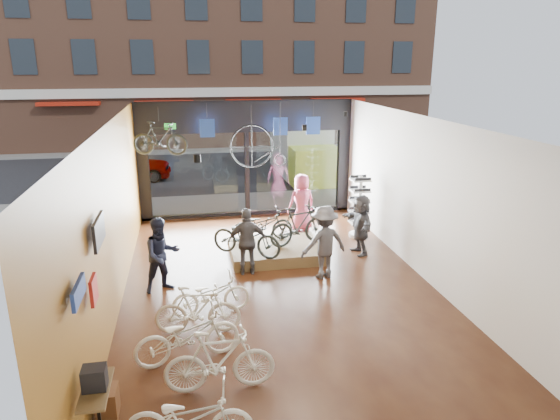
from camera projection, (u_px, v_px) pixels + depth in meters
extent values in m
cube|color=black|center=(281.00, 291.00, 11.34)|extent=(7.00, 12.00, 0.04)
cube|color=black|center=(281.00, 121.00, 10.24)|extent=(7.00, 12.00, 0.04)
cube|color=#8D5C1F|center=(112.00, 220.00, 10.16)|extent=(0.04, 12.00, 3.80)
cube|color=beige|center=(432.00, 202.00, 11.42)|extent=(0.04, 12.00, 3.80)
cube|color=beige|center=(391.00, 377.00, 5.13)|extent=(7.00, 0.04, 3.80)
cube|color=#198C26|center=(170.00, 126.00, 15.56)|extent=(0.35, 0.06, 0.18)
cube|color=black|center=(226.00, 163.00, 25.45)|extent=(30.00, 18.00, 0.02)
cube|color=slate|center=(244.00, 203.00, 18.09)|extent=(30.00, 2.40, 0.12)
cube|color=slate|center=(220.00, 149.00, 29.20)|extent=(30.00, 2.00, 0.12)
cube|color=brown|center=(213.00, 26.00, 29.55)|extent=(26.00, 5.00, 14.00)
imported|color=gray|center=(124.00, 165.00, 21.60)|extent=(3.99, 1.61, 1.36)
imported|color=beige|center=(190.00, 418.00, 6.64)|extent=(1.78, 0.82, 0.90)
imported|color=beige|center=(220.00, 361.00, 7.78)|extent=(1.75, 0.51, 1.05)
imported|color=beige|center=(187.00, 336.00, 8.57)|extent=(1.93, 1.01, 0.96)
imported|color=beige|center=(198.00, 310.00, 9.44)|extent=(1.67, 0.61, 0.98)
imported|color=beige|center=(211.00, 295.00, 10.19)|extent=(1.68, 0.80, 0.85)
cube|color=#493018|center=(276.00, 251.00, 13.28)|extent=(2.40, 1.80, 0.30)
imported|color=black|center=(246.00, 237.00, 12.47)|extent=(1.91, 1.59, 0.98)
imported|color=black|center=(299.00, 226.00, 13.22)|extent=(1.81, 1.02, 1.05)
imported|color=black|center=(262.00, 225.00, 13.50)|extent=(1.72, 0.70, 0.89)
imported|color=#161C33|center=(162.00, 255.00, 11.12)|extent=(1.02, 0.92, 1.72)
imported|color=#3F3F44|center=(248.00, 242.00, 12.02)|extent=(0.99, 0.46, 1.66)
imported|color=#3F3F44|center=(324.00, 242.00, 11.81)|extent=(1.26, 0.88, 1.78)
imported|color=#CC4C72|center=(302.00, 202.00, 15.17)|extent=(0.96, 0.73, 1.76)
imported|color=#3F3F44|center=(360.00, 224.00, 13.32)|extent=(0.61, 1.55, 1.64)
imported|color=black|center=(160.00, 138.00, 13.97)|extent=(1.64, 0.89, 0.95)
cube|color=#1E3F99|center=(207.00, 128.00, 15.12)|extent=(0.45, 0.03, 0.55)
cube|color=#1E3F99|center=(280.00, 126.00, 15.53)|extent=(0.45, 0.03, 0.55)
cube|color=#1E3F99|center=(313.00, 126.00, 15.72)|extent=(0.45, 0.03, 0.55)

